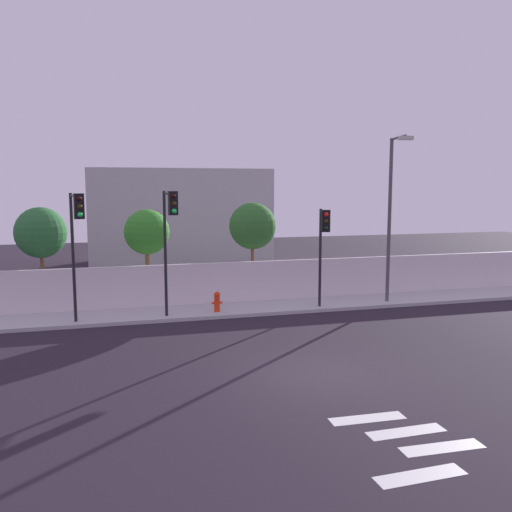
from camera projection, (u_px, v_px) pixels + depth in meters
The scene contains 13 objects.
ground_plane at pixel (313, 373), 15.72m from camera, with size 80.00×80.00×0.00m, color black.
sidewalk at pixel (244, 309), 23.54m from camera, with size 36.00×2.40×0.15m, color #AFAFAF.
perimeter_wall at pixel (237, 282), 24.65m from camera, with size 36.00×0.18×1.80m, color silver.
crosswalk_marking at pixel (407, 442), 11.48m from camera, with size 2.86×3.05×0.01m.
traffic_light_left at pixel (76, 230), 19.91m from camera, with size 0.60×1.78×4.95m.
traffic_light_center at pixel (169, 227), 21.03m from camera, with size 0.46×1.36×5.01m.
traffic_light_right at pixel (323, 236), 22.74m from camera, with size 0.48×1.37×4.24m.
street_lamp_curbside at pixel (392, 207), 24.07m from camera, with size 0.75×2.01×7.30m.
fire_hydrant at pixel (217, 301), 22.69m from camera, with size 0.44×0.26×0.85m.
roadside_tree_leftmost at pixel (41, 233), 23.50m from camera, with size 2.21×2.21×4.46m.
roadside_tree_midleft at pixel (147, 232), 24.71m from camera, with size 2.06×2.06×4.32m.
roadside_tree_midright at pixel (253, 226), 26.00m from camera, with size 2.24×2.24×4.58m.
low_building_distant at pixel (178, 217), 37.55m from camera, with size 11.93×6.00×6.48m, color #AFAFAF.
Camera 1 is at (-5.66, -14.16, 5.35)m, focal length 38.25 mm.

